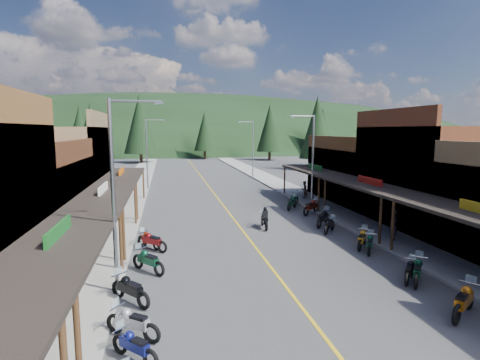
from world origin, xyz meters
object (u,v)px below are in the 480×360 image
bike_west_7 (152,240)px  bike_east_5 (410,270)px  shop_east_2 (435,176)px  pedestrian_east_a (393,225)px  streetlight_0 (117,188)px  pine_6 (374,131)px  pine_4 (270,128)px  pine_7 (50,128)px  bike_east_7 (362,238)px  shop_west_2 (11,205)px  pine_5 (316,125)px  pine_9 (322,132)px  pine_8 (51,135)px  pine_3 (205,131)px  bike_west_8 (149,239)px  shop_east_3 (364,174)px  bike_west_5 (130,288)px  pine_2 (140,124)px  rider_on_bike (264,219)px  bike_east_4 (418,270)px  bike_east_3 (464,300)px  streetlight_2 (311,158)px  bike_east_11 (292,202)px  pedestrian_east_b (304,189)px  pine_10 (91,130)px  pine_11 (317,127)px  bike_west_6 (148,260)px  bike_east_12 (294,198)px  bike_east_10 (311,206)px  shop_west_3 (57,170)px  bike_west_3 (134,345)px  pine_1 (80,128)px  streetlight_3 (252,146)px  bike_east_8 (330,225)px  bike_east_9 (323,217)px  bike_west_4 (133,321)px

bike_west_7 → bike_east_5: bearing=-78.1°
shop_east_2 → pedestrian_east_a: (-5.34, -3.34, -2.44)m
streetlight_0 → pine_6: size_ratio=0.73×
streetlight_0 → pine_4: (24.95, 66.00, 2.78)m
pine_7 → bike_east_7: size_ratio=6.04×
shop_west_2 → shop_east_2: shop_east_2 is taller
pine_5 → pine_9: (-10.00, -27.00, -1.61)m
pine_8 → pine_3: bearing=45.0°
pine_9 → bike_west_8: 54.36m
shop_east_3 → bike_east_5: 20.25m
pine_7 → bike_west_5: bearing=-72.9°
pine_2 → bike_east_7: size_ratio=6.77×
pine_6 → rider_on_bike: 75.67m
bike_east_4 → pine_3: bearing=131.2°
shop_east_3 → pine_5: size_ratio=0.78×
bike_east_3 → bike_east_7: size_ratio=1.13×
shop_east_2 → streetlight_2: shop_east_2 is taller
bike_east_11 → pedestrian_east_b: (2.76, 4.39, 0.36)m
pine_10 → pine_11: 39.85m
pine_8 → pine_4: bearing=26.6°
shop_east_2 → pine_9: bearing=76.7°
streetlight_0 → bike_west_6: size_ratio=3.57×
bike_east_3 → bike_east_7: 8.17m
pine_3 → streetlight_2: bearing=-87.1°
pine_8 → bike_east_12: bearing=-46.0°
bike_west_8 → pedestrian_east_b: (14.39, 12.92, 0.42)m
pine_4 → pedestrian_east_b: pine_4 is taller
bike_west_8 → rider_on_bike: size_ratio=0.92×
bike_west_6 → bike_east_10: bearing=-0.6°
streetlight_0 → streetlight_2: (13.90, 14.00, 0.00)m
shop_east_3 → bike_east_5: (-8.11, -18.45, -2.00)m
pine_6 → bike_east_3: 84.94m
shop_west_3 → pedestrian_east_a: (22.23, -12.94, -2.44)m
bike_west_3 → bike_east_4: bearing=-29.1°
pine_1 → bike_east_7: 78.56m
streetlight_3 → bike_east_8: streetlight_3 is taller
bike_west_3 → bike_east_9: size_ratio=0.83×
bike_west_6 → streetlight_0: bearing=-154.5°
bike_west_7 → pine_3: bearing=33.4°
pine_11 → bike_west_6: pine_11 is taller
pine_7 → bike_east_11: size_ratio=5.91×
shop_east_2 → pedestrian_east_b: bearing=115.8°
bike_west_7 → bike_east_12: 16.57m
shop_west_2 → bike_east_12: 22.13m
shop_west_3 → shop_east_3: size_ratio=1.00×
bike_east_10 → streetlight_3: bearing=138.8°
shop_west_3 → bike_east_10: 20.98m
bike_east_11 → bike_east_3: bearing=-52.0°
bike_west_8 → pedestrian_east_a: size_ratio=1.03×
bike_west_4 → bike_west_3: bearing=-137.5°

